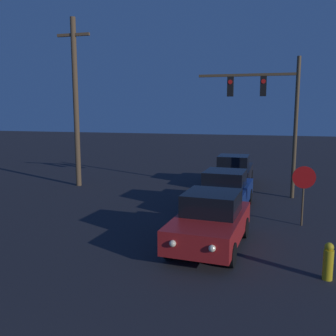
{
  "coord_description": "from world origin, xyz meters",
  "views": [
    {
      "loc": [
        3.82,
        -1.29,
        4.07
      ],
      "look_at": [
        0.0,
        12.97,
        1.75
      ],
      "focal_mm": 40.0,
      "sensor_mm": 36.0,
      "label": 1
    }
  ],
  "objects": [
    {
      "name": "car_mid",
      "position": [
        2.22,
        13.72,
        0.81
      ],
      "size": [
        2.08,
        4.07,
        1.64
      ],
      "rotation": [
        0.0,
        0.0,
        -0.06
      ],
      "color": "navy",
      "rests_on": "ground_plane"
    },
    {
      "name": "utility_pole",
      "position": [
        -5.97,
        16.62,
        4.52
      ],
      "size": [
        1.79,
        0.28,
        8.69
      ],
      "color": "brown",
      "rests_on": "ground_plane"
    },
    {
      "name": "stop_sign",
      "position": [
        5.09,
        12.27,
        1.49
      ],
      "size": [
        0.78,
        0.07,
        2.13
      ],
      "color": "brown",
      "rests_on": "ground_plane"
    },
    {
      "name": "car_near",
      "position": [
        2.27,
        9.38,
        0.81
      ],
      "size": [
        2.14,
        4.09,
        1.64
      ],
      "rotation": [
        0.0,
        0.0,
        3.06
      ],
      "color": "#B21E1E",
      "rests_on": "ground_plane"
    },
    {
      "name": "fire_hydrant",
      "position": [
        5.34,
        7.93,
        0.46
      ],
      "size": [
        0.24,
        0.24,
        0.93
      ],
      "color": "gold",
      "rests_on": "ground_plane"
    },
    {
      "name": "car_far",
      "position": [
        2.09,
        18.88,
        0.81
      ],
      "size": [
        1.95,
        4.01,
        1.64
      ],
      "rotation": [
        0.0,
        0.0,
        -0.02
      ],
      "color": "black",
      "rests_on": "ground_plane"
    },
    {
      "name": "traffic_signal_mast",
      "position": [
        3.89,
        16.61,
        4.24
      ],
      "size": [
        4.55,
        0.3,
        6.39
      ],
      "color": "brown",
      "rests_on": "ground_plane"
    }
  ]
}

